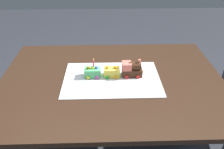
% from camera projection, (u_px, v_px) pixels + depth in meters
% --- Properties ---
extents(dining_table, '(1.40, 1.00, 0.74)m').
position_uv_depth(dining_table, '(112.00, 93.00, 1.47)').
color(dining_table, '#382316').
rests_on(dining_table, ground).
extents(cake_board, '(0.60, 0.40, 0.00)m').
position_uv_depth(cake_board, '(112.00, 79.00, 1.41)').
color(cake_board, silver).
rests_on(cake_board, dining_table).
extents(cake_locomotive, '(0.14, 0.08, 0.12)m').
position_uv_depth(cake_locomotive, '(132.00, 69.00, 1.42)').
color(cake_locomotive, '#472816').
rests_on(cake_locomotive, cake_board).
extents(cake_car_gondola_lemon, '(0.10, 0.08, 0.07)m').
position_uv_depth(cake_car_gondola_lemon, '(111.00, 72.00, 1.42)').
color(cake_car_gondola_lemon, '#F4E04C').
rests_on(cake_car_gondola_lemon, cake_board).
extents(cake_car_tanker_mint_green, '(0.10, 0.08, 0.07)m').
position_uv_depth(cake_car_tanker_mint_green, '(93.00, 72.00, 1.42)').
color(cake_car_tanker_mint_green, '#59CC7A').
rests_on(cake_car_tanker_mint_green, cake_board).
extents(birthday_candle, '(0.01, 0.01, 0.06)m').
position_uv_depth(birthday_candle, '(93.00, 62.00, 1.38)').
color(birthday_candle, '#F24C59').
rests_on(birthday_candle, cake_car_tanker_mint_green).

